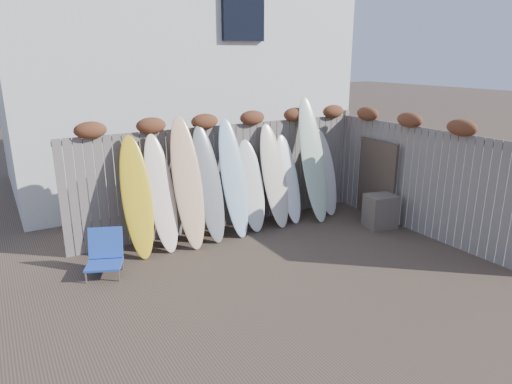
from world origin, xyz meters
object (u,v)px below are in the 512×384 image
wooden_crate (380,211)px  surfboard_0 (137,197)px  lattice_panel (376,179)px  beach_chair (105,254)px

wooden_crate → surfboard_0: surfboard_0 is taller
wooden_crate → lattice_panel: 0.77m
surfboard_0 → wooden_crate: bearing=-10.8°
surfboard_0 → beach_chair: bearing=-141.9°
beach_chair → wooden_crate: (5.13, -0.71, 0.00)m
beach_chair → surfboard_0: surfboard_0 is taller
beach_chair → wooden_crate: 5.18m
lattice_panel → beach_chair: bearing=-178.0°
wooden_crate → lattice_panel: (0.33, 0.50, 0.48)m
wooden_crate → surfboard_0: (-4.44, 1.17, 0.68)m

